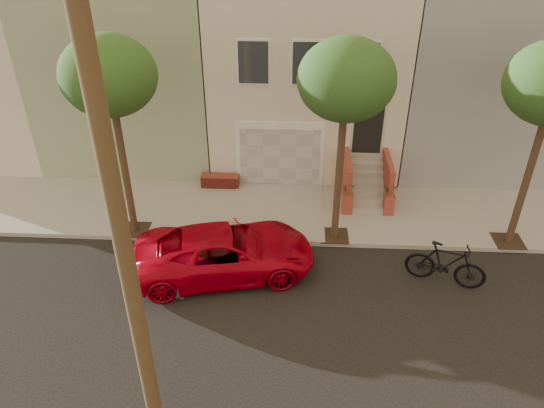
{
  "coord_description": "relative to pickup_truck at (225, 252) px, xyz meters",
  "views": [
    {
      "loc": [
        -0.28,
        -9.62,
        9.74
      ],
      "look_at": [
        -0.96,
        3.0,
        1.85
      ],
      "focal_mm": 33.82,
      "sensor_mm": 36.0,
      "label": 1
    }
  ],
  "objects": [
    {
      "name": "ground",
      "position": [
        2.28,
        -2.13,
        -0.72
      ],
      "size": [
        90.0,
        90.0,
        0.0
      ],
      "primitive_type": "plane",
      "color": "black",
      "rests_on": "ground"
    },
    {
      "name": "sidewalk",
      "position": [
        2.28,
        3.22,
        -0.64
      ],
      "size": [
        40.0,
        3.7,
        0.15
      ],
      "primitive_type": "cube",
      "color": "gray",
      "rests_on": "ground"
    },
    {
      "name": "house_row",
      "position": [
        2.28,
        9.06,
        2.93
      ],
      "size": [
        33.1,
        11.7,
        7.0
      ],
      "color": "#BDB3A1",
      "rests_on": "sidewalk"
    },
    {
      "name": "tree_left",
      "position": [
        -3.22,
        1.77,
        4.54
      ],
      "size": [
        2.7,
        2.57,
        6.3
      ],
      "color": "#2D2116",
      "rests_on": "sidewalk"
    },
    {
      "name": "tree_mid",
      "position": [
        3.28,
        1.77,
        4.54
      ],
      "size": [
        2.7,
        2.57,
        6.3
      ],
      "color": "#2D2116",
      "rests_on": "sidewalk"
    },
    {
      "name": "pickup_truck",
      "position": [
        0.0,
        0.0,
        0.0
      ],
      "size": [
        5.56,
        3.42,
        1.44
      ],
      "primitive_type": "imported",
      "rotation": [
        0.0,
        0.0,
        1.78
      ],
      "color": "#B20216",
      "rests_on": "ground"
    },
    {
      "name": "motorcycle",
      "position": [
        6.28,
        -0.18,
        -0.05
      ],
      "size": [
        2.32,
        1.28,
        1.34
      ],
      "primitive_type": "imported",
      "rotation": [
        0.0,
        0.0,
        1.26
      ],
      "color": "black",
      "rests_on": "ground"
    }
  ]
}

